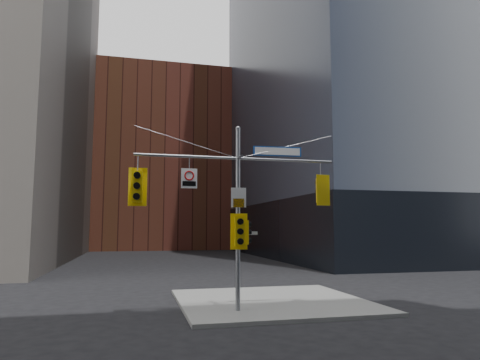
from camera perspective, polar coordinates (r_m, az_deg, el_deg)
name	(u,v)px	position (r m, az deg, el deg)	size (l,w,h in m)	color
ground	(252,326)	(15.10, 1.56, -18.90)	(160.00, 160.00, 0.00)	black
sidewalk_corner	(272,301)	(19.42, 4.26, -15.84)	(8.00, 8.00, 0.15)	gray
podium_ne	(404,230)	(56.15, 21.02, -6.22)	(36.40, 36.40, 6.00)	black
brick_midrise	(161,163)	(73.12, -10.51, 2.18)	(26.00, 20.00, 28.00)	brown
signal_assembly	(238,198)	(16.71, -0.28, -2.46)	(8.00, 0.80, 7.30)	gray
traffic_light_west_arm	(137,186)	(16.31, -13.54, -0.83)	(0.69, 0.57, 1.44)	yellow
traffic_light_east_arm	(321,190)	(17.89, 10.74, -1.37)	(0.60, 0.52, 1.26)	yellow
traffic_light_pole_side	(246,232)	(16.76, 0.77, -6.99)	(0.39, 0.33, 0.94)	yellow
traffic_light_pole_front	(240,231)	(16.42, -0.07, -6.88)	(0.66, 0.55, 1.38)	yellow
street_sign_blade	(277,151)	(17.41, 5.01, 3.82)	(2.00, 0.17, 0.39)	navy
regulatory_sign_arm	(189,178)	(16.43, -6.79, 0.31)	(0.61, 0.07, 0.77)	silver
regulatory_sign_pole	(239,198)	(16.60, -0.19, -2.42)	(0.58, 0.11, 0.77)	silver
street_blade_ew	(249,233)	(16.79, 1.21, -7.10)	(0.68, 0.07, 0.14)	silver
street_blade_ns	(235,240)	(17.13, -0.64, -7.95)	(0.12, 0.67, 0.13)	#145926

